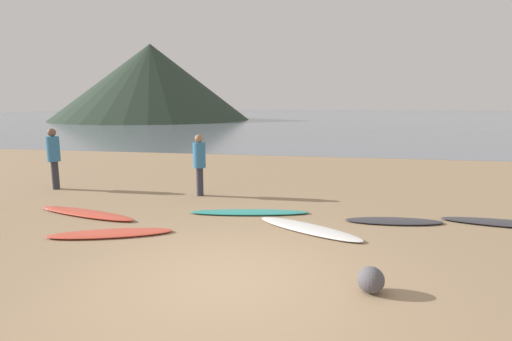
# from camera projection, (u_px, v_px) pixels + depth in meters

# --- Properties ---
(ground_plane) EXTENTS (120.00, 120.00, 0.20)m
(ground_plane) POSITION_uv_depth(u_px,v_px,m) (295.00, 169.00, 15.24)
(ground_plane) COLOR #997C5B
(ground_plane) RESTS_ON ground
(ocean_water) EXTENTS (140.00, 100.00, 0.01)m
(ocean_water) POSITION_uv_depth(u_px,v_px,m) (324.00, 116.00, 66.47)
(ocean_water) COLOR slate
(ocean_water) RESTS_ON ground
(headland_hill) EXTENTS (25.65, 25.65, 9.79)m
(headland_hill) POSITION_uv_depth(u_px,v_px,m) (151.00, 82.00, 53.05)
(headland_hill) COLOR #28382B
(headland_hill) RESTS_ON ground
(surfboard_2) EXTENTS (2.64, 1.05, 0.09)m
(surfboard_2) POSITION_uv_depth(u_px,v_px,m) (86.00, 213.00, 8.72)
(surfboard_2) COLOR #D84C38
(surfboard_2) RESTS_ON ground
(surfboard_3) EXTENTS (2.29, 1.25, 0.07)m
(surfboard_3) POSITION_uv_depth(u_px,v_px,m) (111.00, 233.00, 7.42)
(surfboard_3) COLOR #D84C38
(surfboard_3) RESTS_ON ground
(surfboard_4) EXTENTS (2.65, 0.91, 0.07)m
(surfboard_4) POSITION_uv_depth(u_px,v_px,m) (250.00, 212.00, 8.84)
(surfboard_4) COLOR teal
(surfboard_4) RESTS_ON ground
(surfboard_5) EXTENTS (2.25, 1.62, 0.07)m
(surfboard_5) POSITION_uv_depth(u_px,v_px,m) (308.00, 228.00, 7.70)
(surfboard_5) COLOR white
(surfboard_5) RESTS_ON ground
(surfboard_6) EXTENTS (1.98, 0.70, 0.07)m
(surfboard_6) POSITION_uv_depth(u_px,v_px,m) (394.00, 221.00, 8.20)
(surfboard_6) COLOR #333338
(surfboard_6) RESTS_ON ground
(surfboard_7) EXTENTS (2.63, 0.83, 0.08)m
(surfboard_7) POSITION_uv_depth(u_px,v_px,m) (512.00, 224.00, 8.01)
(surfboard_7) COLOR #333338
(surfboard_7) RESTS_ON ground
(person_0) EXTENTS (0.32, 0.32, 1.60)m
(person_0) POSITION_uv_depth(u_px,v_px,m) (199.00, 160.00, 10.39)
(person_0) COLOR #2D2D38
(person_0) RESTS_ON ground
(person_1) EXTENTS (0.34, 0.34, 1.70)m
(person_1) POSITION_uv_depth(u_px,v_px,m) (53.00, 154.00, 11.17)
(person_1) COLOR #2D2D38
(person_1) RESTS_ON ground
(beach_rock_near) EXTENTS (0.34, 0.34, 0.34)m
(beach_rock_near) POSITION_uv_depth(u_px,v_px,m) (371.00, 280.00, 5.17)
(beach_rock_near) COLOR #4F4C51
(beach_rock_near) RESTS_ON ground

